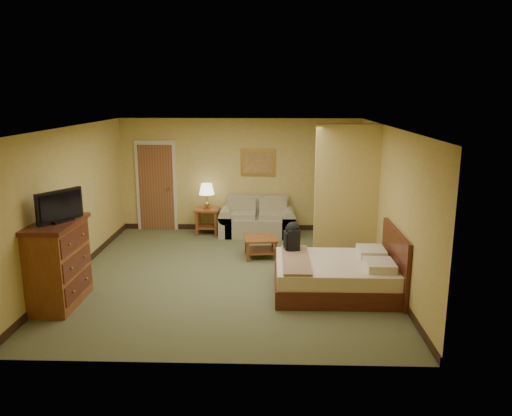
{
  "coord_description": "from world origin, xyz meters",
  "views": [
    {
      "loc": [
        0.73,
        -8.37,
        3.16
      ],
      "look_at": [
        0.45,
        0.6,
        1.08
      ],
      "focal_mm": 35.0,
      "sensor_mm": 36.0,
      "label": 1
    }
  ],
  "objects_px": {
    "loveseat": "(257,223)",
    "coffee_table": "(260,243)",
    "dresser": "(58,263)",
    "bed": "(338,275)"
  },
  "relations": [
    {
      "from": "dresser",
      "to": "bed",
      "type": "relative_size",
      "value": 0.67
    },
    {
      "from": "loveseat",
      "to": "dresser",
      "type": "relative_size",
      "value": 1.31
    },
    {
      "from": "coffee_table",
      "to": "bed",
      "type": "bearing_deg",
      "value": -52.95
    },
    {
      "from": "dresser",
      "to": "loveseat",
      "type": "bearing_deg",
      "value": 53.59
    },
    {
      "from": "loveseat",
      "to": "dresser",
      "type": "bearing_deg",
      "value": -126.41
    },
    {
      "from": "coffee_table",
      "to": "dresser",
      "type": "distance_m",
      "value": 3.82
    },
    {
      "from": "loveseat",
      "to": "coffee_table",
      "type": "distance_m",
      "value": 1.59
    },
    {
      "from": "dresser",
      "to": "bed",
      "type": "distance_m",
      "value": 4.36
    },
    {
      "from": "loveseat",
      "to": "dresser",
      "type": "distance_m",
      "value": 4.89
    },
    {
      "from": "loveseat",
      "to": "bed",
      "type": "relative_size",
      "value": 0.88
    }
  ]
}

